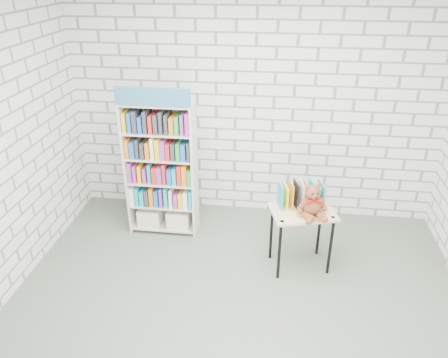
# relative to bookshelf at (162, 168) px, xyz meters

# --- Properties ---
(ground) EXTENTS (4.50, 4.50, 0.00)m
(ground) POSITION_rel_bookshelf_xyz_m (1.02, -1.36, -0.83)
(ground) COLOR #515B4D
(ground) RESTS_ON ground
(room_shell) EXTENTS (4.52, 4.02, 2.81)m
(room_shell) POSITION_rel_bookshelf_xyz_m (1.02, -1.36, 0.95)
(room_shell) COLOR silver
(room_shell) RESTS_ON ground
(bookshelf) EXTENTS (0.81, 0.32, 1.83)m
(bookshelf) POSITION_rel_bookshelf_xyz_m (0.00, 0.00, 0.00)
(bookshelf) COLOR beige
(bookshelf) RESTS_ON ground
(display_table) EXTENTS (0.74, 0.60, 0.69)m
(display_table) POSITION_rel_bookshelf_xyz_m (1.62, -0.53, -0.24)
(display_table) COLOR tan
(display_table) RESTS_ON ground
(table_books) EXTENTS (0.49, 0.31, 0.27)m
(table_books) POSITION_rel_bookshelf_xyz_m (1.59, -0.43, -0.01)
(table_books) COLOR teal
(table_books) RESTS_ON display_table
(teddy_bear) EXTENTS (0.31, 0.31, 0.34)m
(teddy_bear) POSITION_rel_bookshelf_xyz_m (1.70, -0.61, -0.00)
(teddy_bear) COLOR maroon
(teddy_bear) RESTS_ON display_table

